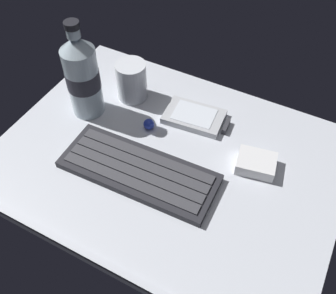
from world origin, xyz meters
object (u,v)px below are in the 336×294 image
charger_block (256,163)px  trackball_mouse (149,124)px  handheld_device (197,118)px  keyboard (139,171)px  juice_cup (132,82)px  water_bottle (82,76)px

charger_block → trackball_mouse: bearing=-179.0°
handheld_device → charger_block: 16.05cm
keyboard → juice_cup: size_ratio=3.45×
handheld_device → water_bottle: (-21.51, -7.72, 8.28)cm
keyboard → juice_cup: bearing=124.0°
handheld_device → trackball_mouse: (-7.66, -6.52, 0.37)cm
keyboard → handheld_device: 17.77cm
keyboard → juice_cup: juice_cup is taller
keyboard → handheld_device: bearing=78.2°
juice_cup → charger_block: size_ratio=1.21×
charger_block → keyboard: bearing=-148.6°
juice_cup → trackball_mouse: juice_cup is taller
water_bottle → handheld_device: bearing=19.7°
water_bottle → keyboard: bearing=-28.4°
water_bottle → charger_block: (36.34, 1.61, -7.81)cm
juice_cup → water_bottle: (-5.99, -7.92, 5.10)cm
keyboard → water_bottle: bearing=151.6°
juice_cup → trackball_mouse: bearing=-40.5°
keyboard → juice_cup: (-11.87, 17.59, 3.10)cm
handheld_device → charger_block: size_ratio=1.90×
trackball_mouse → keyboard: bearing=-69.7°
handheld_device → water_bottle: 24.30cm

